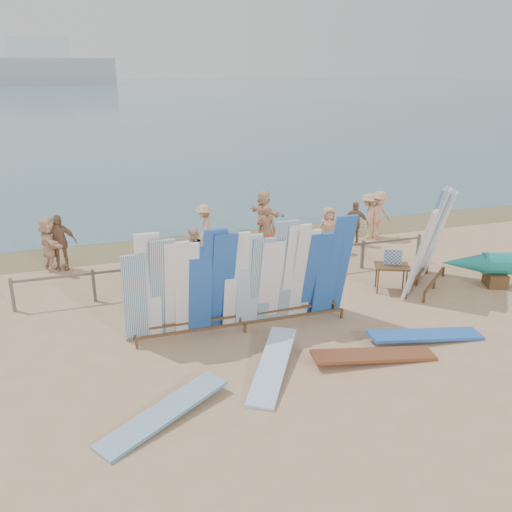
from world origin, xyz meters
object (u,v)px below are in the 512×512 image
object	(u,v)px
beachgoer_2	(193,253)
beachgoer_10	(355,223)
flat_board_b	(273,372)
beach_chair_right	(265,259)
beachgoer_9	(368,216)
stroller	(274,258)
flat_board_e	(165,418)
beachgoer_extra_1	(59,242)
beachgoer_6	(328,230)
main_surfboard_rack	(242,282)
beachgoer_3	(204,228)
beachgoer_extra_0	(379,215)
side_surfboard_rack	(430,242)
vendor_table	(391,277)
beachgoer_7	(267,231)
beach_chair_left	(255,266)
beachgoer_11	(49,244)
beachgoer_5	(264,214)
flat_board_c	(373,360)
flat_board_d	(425,340)

from	to	relation	value
beachgoer_2	beachgoer_10	bearing A→B (deg)	136.44
flat_board_b	beach_chair_right	world-z (taller)	beach_chair_right
beachgoer_10	beachgoer_9	bearing A→B (deg)	-119.56
flat_board_b	beachgoer_10	world-z (taller)	beachgoer_10
beachgoer_10	beachgoer_9	distance (m)	0.95
stroller	flat_board_e	bearing A→B (deg)	-101.51
beachgoer_extra_1	beachgoer_6	xyz separation A→B (m)	(8.53, -1.03, -0.10)
main_surfboard_rack	beachgoer_3	bearing A→B (deg)	86.07
flat_board_e	beachgoer_3	world-z (taller)	beachgoer_3
stroller	beachgoer_extra_0	xyz separation A→B (m)	(4.76, 2.01, 0.46)
beachgoer_2	beachgoer_extra_0	world-z (taller)	beachgoer_extra_0
flat_board_e	beachgoer_9	size ratio (longest dim) A/B	1.62
main_surfboard_rack	side_surfboard_rack	distance (m)	5.75
vendor_table	beachgoer_7	distance (m)	4.57
main_surfboard_rack	beachgoer_extra_0	xyz separation A→B (m)	(6.78, 5.38, -0.34)
beach_chair_left	beachgoer_extra_1	distance (m)	6.01
beachgoer_7	beachgoer_11	size ratio (longest dim) A/B	1.01
stroller	beachgoer_extra_1	size ratio (longest dim) A/B	0.60
vendor_table	beachgoer_3	bearing A→B (deg)	154.04
beachgoer_7	beachgoer_5	xyz separation A→B (m)	(0.53, 1.79, 0.05)
flat_board_b	flat_board_c	xyz separation A→B (m)	(2.21, -0.24, 0.00)
stroller	beachgoer_9	xyz separation A→B (m)	(4.38, 2.10, 0.41)
stroller	beachgoer_2	bearing A→B (deg)	-162.78
flat_board_b	beach_chair_left	world-z (taller)	beach_chair_left
beachgoer_2	beachgoer_9	size ratio (longest dim) A/B	0.92
beachgoer_extra_0	beachgoer_11	distance (m)	11.23
side_surfboard_rack	beachgoer_6	size ratio (longest dim) A/B	1.96
flat_board_c	beach_chair_left	size ratio (longest dim) A/B	2.86
beachgoer_10	beachgoer_3	xyz separation A→B (m)	(-5.15, 0.93, 0.04)
flat_board_e	flat_board_d	bearing A→B (deg)	68.66
beach_chair_right	beachgoer_10	xyz separation A→B (m)	(3.73, 1.15, 0.51)
flat_board_c	stroller	distance (m)	5.69
beachgoer_extra_0	flat_board_e	bearing A→B (deg)	-151.43
stroller	beachgoer_extra_0	size ratio (longest dim) A/B	0.60
beachgoer_2	beachgoer_9	distance (m)	7.06
flat_board_b	beachgoer_5	xyz separation A→B (m)	(2.80, 8.69, 0.90)
flat_board_d	beachgoer_7	size ratio (longest dim) A/B	1.59
beach_chair_left	beachgoer_9	world-z (taller)	beachgoer_9
main_surfboard_rack	stroller	distance (m)	4.01
beachgoer_extra_1	beachgoer_11	world-z (taller)	beachgoer_extra_1
beach_chair_right	stroller	distance (m)	0.48
beachgoer_extra_1	beachgoer_7	bearing A→B (deg)	-2.07
beachgoer_10	beachgoer_5	world-z (taller)	beachgoer_5
beachgoer_extra_1	beachgoer_5	xyz separation A→B (m)	(6.97, 1.05, 0.02)
side_surfboard_rack	beachgoer_11	bearing A→B (deg)	113.72
beach_chair_right	beachgoer_11	distance (m)	6.61
beachgoer_5	beachgoer_extra_0	bearing A→B (deg)	-132.35
flat_board_c	beachgoer_11	size ratio (longest dim) A/B	1.60
beachgoer_2	side_surfboard_rack	bearing A→B (deg)	99.41
beach_chair_right	beachgoer_10	size ratio (longest dim) A/B	0.58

